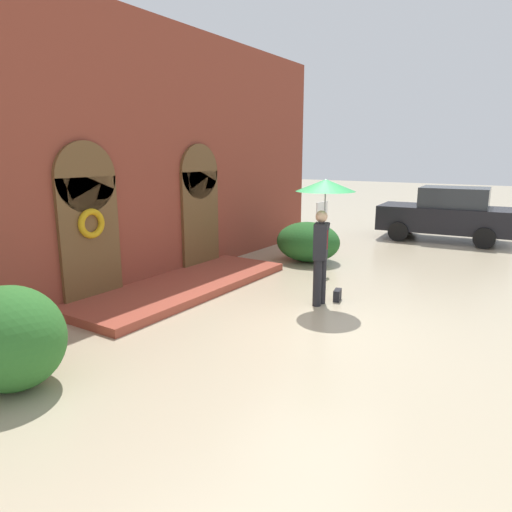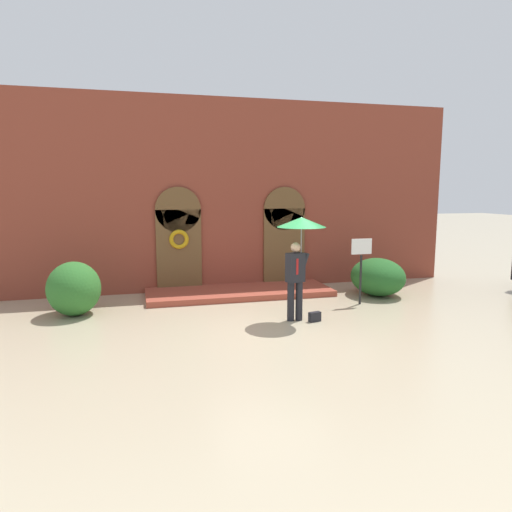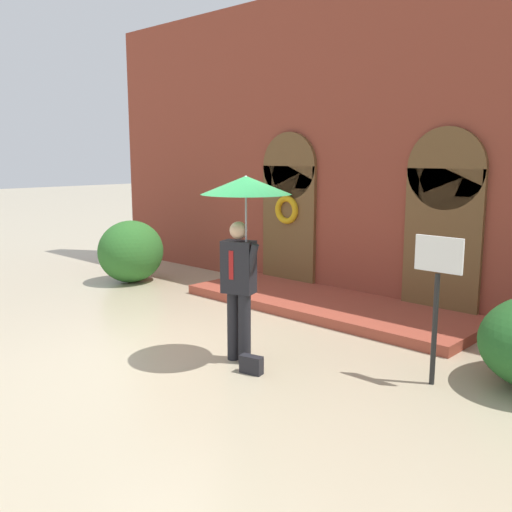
# 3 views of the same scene
# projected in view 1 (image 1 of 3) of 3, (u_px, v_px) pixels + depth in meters

# --- Properties ---
(ground_plane) EXTENTS (80.00, 80.00, 0.00)m
(ground_plane) POSITION_uv_depth(u_px,v_px,m) (315.00, 317.00, 8.04)
(ground_plane) COLOR tan
(building_facade) EXTENTS (14.00, 2.30, 5.60)m
(building_facade) POSITION_uv_depth(u_px,v_px,m) (141.00, 160.00, 9.67)
(building_facade) COLOR brown
(building_facade) RESTS_ON ground
(person_with_umbrella) EXTENTS (1.10, 1.10, 2.36)m
(person_with_umbrella) POSITION_uv_depth(u_px,v_px,m) (324.00, 204.00, 8.38)
(person_with_umbrella) COLOR black
(person_with_umbrella) RESTS_ON ground
(handbag) EXTENTS (0.30, 0.18, 0.22)m
(handbag) POSITION_uv_depth(u_px,v_px,m) (337.00, 295.00, 8.92)
(handbag) COLOR black
(handbag) RESTS_ON ground
(sign_post) EXTENTS (0.56, 0.06, 1.72)m
(sign_post) POSITION_uv_depth(u_px,v_px,m) (321.00, 225.00, 10.75)
(sign_post) COLOR black
(sign_post) RESTS_ON ground
(shrub_left) EXTENTS (1.23, 1.39, 1.28)m
(shrub_left) POSITION_uv_depth(u_px,v_px,m) (10.00, 338.00, 5.49)
(shrub_left) COLOR #2D6B28
(shrub_left) RESTS_ON ground
(shrub_right) EXTENTS (1.45, 1.73, 1.05)m
(shrub_right) POSITION_uv_depth(u_px,v_px,m) (308.00, 242.00, 12.12)
(shrub_right) COLOR #235B23
(shrub_right) RESTS_ON ground
(parked_car) EXTENTS (2.26, 4.23, 1.76)m
(parked_car) POSITION_uv_depth(u_px,v_px,m) (447.00, 214.00, 15.00)
(parked_car) COLOR black
(parked_car) RESTS_ON ground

